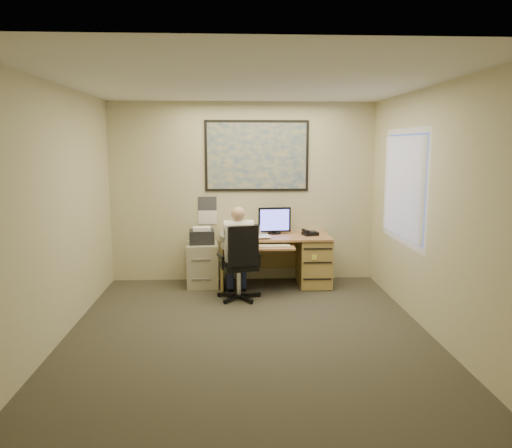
{
  "coord_description": "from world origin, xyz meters",
  "views": [
    {
      "loc": [
        -0.18,
        -5.29,
        2.06
      ],
      "look_at": [
        0.15,
        1.3,
        1.01
      ],
      "focal_mm": 35.0,
      "sensor_mm": 36.0,
      "label": 1
    }
  ],
  "objects_px": {
    "filing_cabinet": "(202,260)",
    "office_chair": "(238,278)",
    "desk": "(297,255)",
    "person": "(239,253)"
  },
  "relations": [
    {
      "from": "filing_cabinet",
      "to": "person",
      "type": "distance_m",
      "value": 0.88
    },
    {
      "from": "filing_cabinet",
      "to": "person",
      "type": "bearing_deg",
      "value": -54.84
    },
    {
      "from": "office_chair",
      "to": "filing_cabinet",
      "type": "bearing_deg",
      "value": 110.17
    },
    {
      "from": "filing_cabinet",
      "to": "person",
      "type": "relative_size",
      "value": 0.7
    },
    {
      "from": "desk",
      "to": "person",
      "type": "bearing_deg",
      "value": -144.2
    },
    {
      "from": "desk",
      "to": "person",
      "type": "relative_size",
      "value": 1.28
    },
    {
      "from": "filing_cabinet",
      "to": "desk",
      "type": "bearing_deg",
      "value": -4.8
    },
    {
      "from": "desk",
      "to": "filing_cabinet",
      "type": "xyz_separation_m",
      "value": [
        -1.4,
        0.03,
        -0.07
      ]
    },
    {
      "from": "desk",
      "to": "person",
      "type": "distance_m",
      "value": 1.09
    },
    {
      "from": "filing_cabinet",
      "to": "office_chair",
      "type": "distance_m",
      "value": 0.9
    }
  ]
}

